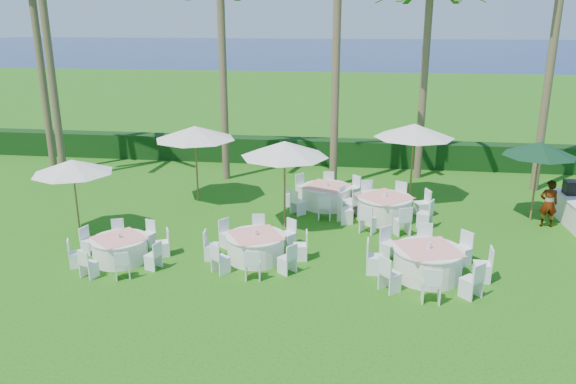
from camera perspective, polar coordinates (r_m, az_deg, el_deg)
name	(u,v)px	position (r m, az deg, el deg)	size (l,w,h in m)	color
ground	(262,266)	(16.19, -2.63, -7.56)	(120.00, 120.00, 0.00)	#1D5C0F
hedge	(307,151)	(27.29, 1.96, 4.17)	(34.00, 1.00, 1.20)	black
ocean	(355,53)	(116.66, 6.81, 13.88)	(260.00, 260.00, 0.00)	#071549
banquet_table_a	(120,249)	(17.11, -16.69, -5.54)	(2.78, 2.78, 0.87)	white
banquet_table_b	(256,246)	(16.51, -3.29, -5.54)	(3.04, 3.04, 0.92)	white
banquet_table_c	(428,262)	(15.86, 14.00, -6.90)	(3.33, 3.33, 1.00)	white
banquet_table_e	(327,196)	(21.05, 3.94, -0.37)	(3.21, 3.21, 0.97)	white
banquet_table_f	(384,208)	(19.92, 9.76, -1.57)	(3.28, 3.28, 1.01)	white
umbrella_a	(72,167)	(18.94, -21.06, 2.43)	(2.53, 2.53, 2.54)	brown
umbrella_b	(285,149)	(18.32, -0.35, 4.39)	(2.91, 2.91, 2.97)	brown
umbrella_c	(195,133)	(21.42, -9.43, 5.95)	(3.06, 3.06, 2.92)	brown
umbrella_d	(414,131)	(21.77, 12.70, 6.09)	(3.03, 3.03, 2.99)	brown
umbrella_green	(540,149)	(20.80, 24.22, 4.02)	(2.45, 2.45, 2.81)	brown
staff_person	(548,203)	(20.81, 24.94, -1.06)	(0.60, 0.39, 1.64)	gray
palm_a	(37,39)	(27.27, -24.11, 14.01)	(4.40, 3.97, 10.88)	brown
palm_b	(223,70)	(24.09, -6.63, 12.20)	(4.11, 4.40, 8.50)	brown
palm_c	(336,52)	(22.79, 4.92, 13.98)	(4.39, 4.18, 10.06)	brown
palm_d	(425,71)	(24.80, 13.71, 11.82)	(4.40, 4.15, 8.36)	brown
palm_e	(553,47)	(24.36, 25.32, 13.20)	(4.34, 4.30, 10.51)	brown
palm_f	(50,63)	(25.74, -23.01, 11.98)	(4.16, 4.40, 9.09)	brown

